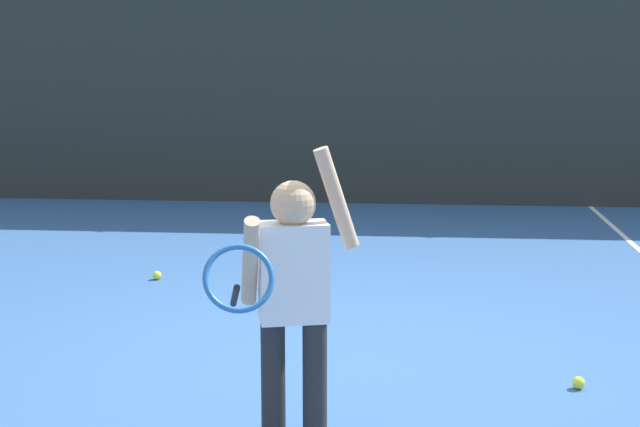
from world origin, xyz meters
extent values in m
plane|color=#335B93|center=(0.00, 0.00, 0.00)|extent=(20.00, 20.00, 0.00)
cube|color=#282D2B|center=(0.00, 5.42, 1.57)|extent=(12.88, 0.08, 3.14)
cylinder|color=slate|center=(-3.14, 5.48, 1.65)|extent=(0.09, 0.09, 3.29)
cylinder|color=slate|center=(0.00, 5.48, 1.65)|extent=(0.09, 0.09, 3.29)
cylinder|color=#232326|center=(-0.12, -1.14, 0.29)|extent=(0.11, 0.11, 0.58)
cylinder|color=#232326|center=(0.06, -1.15, 0.29)|extent=(0.11, 0.11, 0.58)
cube|color=white|center=(-0.03, -1.14, 0.80)|extent=(0.33, 0.24, 0.44)
sphere|color=tan|center=(-0.03, -1.14, 1.10)|extent=(0.20, 0.20, 0.20)
cylinder|color=tan|center=(0.15, -1.08, 1.12)|extent=(0.22, 0.12, 0.46)
cylinder|color=tan|center=(-0.20, -1.25, 0.87)|extent=(0.14, 0.30, 0.43)
cylinder|color=black|center=(-0.25, -1.39, 0.75)|extent=(0.09, 0.24, 0.15)
torus|color=#2666B2|center=(-0.19, -1.60, 0.88)|extent=(0.32, 0.23, 0.26)
sphere|color=#CCE033|center=(-0.87, 4.83, 0.03)|extent=(0.07, 0.07, 0.07)
sphere|color=#CCE033|center=(1.38, -0.33, 0.03)|extent=(0.07, 0.07, 0.07)
sphere|color=#CCE033|center=(-1.42, 1.76, 0.03)|extent=(0.07, 0.07, 0.07)
camera|label=1|loc=(0.44, -5.16, 1.79)|focal=53.31mm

